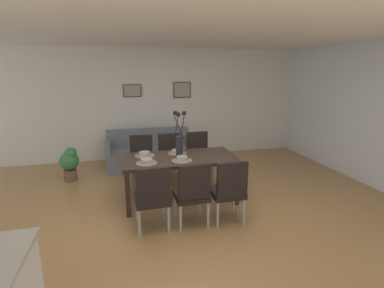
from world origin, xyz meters
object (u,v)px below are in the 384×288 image
bowl_near_right (144,153)px  framed_picture_center (182,90)px  dining_chair_near_left (152,195)px  dining_chair_far_left (192,191)px  centerpiece_vase (179,140)px  dining_chair_near_right (142,158)px  bowl_near_left (147,161)px  framed_picture_left (132,91)px  sofa (150,154)px  bowl_far_left (182,158)px  potted_plant (70,162)px  dining_table (180,162)px  dining_chair_mid_left (229,188)px  dining_chair_mid_right (199,154)px  dining_chair_far_right (171,156)px  bowl_far_right (177,151)px

bowl_near_right → framed_picture_center: framed_picture_center is taller
dining_chair_near_left → dining_chair_far_left: size_ratio=1.00×
framed_picture_center → centerpiece_vase: bearing=-103.0°
dining_chair_near_right → bowl_near_left: (0.01, -1.04, 0.27)m
framed_picture_left → sofa: bearing=-66.9°
framed_picture_left → bowl_near_left: bearing=-89.0°
bowl_far_left → potted_plant: (-1.89, 1.55, -0.41)m
dining_table → bowl_far_left: bearing=-90.0°
sofa → framed_picture_center: 1.76m
dining_table → dining_chair_mid_left: size_ratio=1.96×
dining_chair_mid_right → bowl_far_left: size_ratio=5.41×
framed_picture_center → framed_picture_left: bearing=180.0°
dining_chair_far_left → framed_picture_center: (0.59, 3.41, 1.12)m
dining_chair_near_right → bowl_far_left: bearing=-62.2°
dining_table → dining_chair_near_right: size_ratio=1.96×
framed_picture_left → dining_chair_mid_left: bearing=-72.2°
dining_chair_near_left → dining_chair_far_right: (0.54, 1.71, 0.00)m
dining_chair_far_left → centerpiece_vase: bearing=89.9°
dining_table → framed_picture_left: framed_picture_left is taller
dining_chair_far_right → bowl_far_right: (-0.00, -0.66, 0.27)m
dining_table → dining_chair_mid_right: 1.04m
bowl_far_right → bowl_near_left: bearing=-143.4°
bowl_near_left → potted_plant: (-1.35, 1.55, -0.41)m
bowl_near_left → dining_chair_mid_right: bearing=44.3°
framed_picture_center → bowl_far_right: bearing=-104.1°
dining_chair_far_right → bowl_near_left: dining_chair_far_right is taller
sofa → framed_picture_left: 1.54m
dining_chair_near_left → centerpiece_vase: 1.13m
dining_chair_far_left → centerpiece_vase: size_ratio=1.25×
bowl_near_right → framed_picture_center: (1.13, 2.35, 0.86)m
dining_table → dining_chair_far_left: size_ratio=1.96×
bowl_far_left → sofa: bowl_far_left is taller
bowl_far_right → framed_picture_left: bearing=104.1°
bowl_near_left → bowl_far_left: bearing=0.0°
bowl_near_right → sofa: bearing=81.8°
bowl_far_right → dining_chair_far_right: bearing=89.8°
dining_chair_far_left → dining_chair_mid_right: (0.55, 1.72, 0.00)m
dining_chair_far_left → bowl_far_right: (0.00, 1.06, 0.27)m
bowl_near_right → potted_plant: 1.82m
dining_chair_mid_left → dining_chair_mid_right: size_ratio=1.00×
dining_chair_mid_left → dining_table: bearing=120.0°
framed_picture_left → framed_picture_center: (1.18, -0.00, -0.00)m
dining_chair_far_right → framed_picture_center: size_ratio=2.16×
dining_chair_mid_right → framed_picture_center: (0.04, 1.68, 1.12)m
bowl_far_right → framed_picture_left: size_ratio=0.41×
centerpiece_vase → potted_plant: size_ratio=1.10×
centerpiece_vase → bowl_far_right: 0.31m
dining_chair_mid_right → centerpiece_vase: centerpiece_vase is taller
framed_picture_left → dining_chair_mid_right: bearing=-55.8°
centerpiece_vase → bowl_far_left: centerpiece_vase is taller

